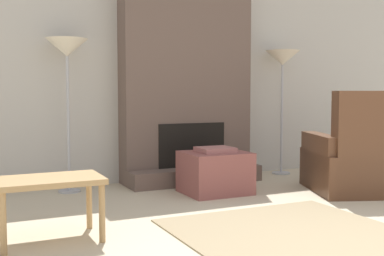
# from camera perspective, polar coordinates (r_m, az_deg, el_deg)

# --- Properties ---
(wall_back) EXTENTS (7.70, 0.06, 2.60)m
(wall_back) POSITION_cam_1_polar(r_m,az_deg,el_deg) (5.93, -1.40, 6.58)
(wall_back) COLOR #BCB7AD
(wall_back) RESTS_ON ground_plane
(fireplace) EXTENTS (1.60, 0.58, 2.60)m
(fireplace) POSITION_cam_1_polar(r_m,az_deg,el_deg) (5.75, -0.58, 5.89)
(fireplace) COLOR brown
(fireplace) RESTS_ON ground_plane
(ottoman) EXTENTS (0.66, 0.57, 0.48)m
(ottoman) POSITION_cam_1_polar(r_m,az_deg,el_deg) (5.06, 2.75, -5.21)
(ottoman) COLOR #8C4C47
(ottoman) RESTS_ON ground_plane
(armchair) EXTENTS (1.22, 1.23, 1.07)m
(armchair) POSITION_cam_1_polar(r_m,az_deg,el_deg) (5.36, 19.24, -4.00)
(armchair) COLOR brown
(armchair) RESTS_ON ground_plane
(side_table) EXTENTS (0.73, 0.47, 0.45)m
(side_table) POSITION_cam_1_polar(r_m,az_deg,el_deg) (3.56, -16.54, -6.66)
(side_table) COLOR tan
(side_table) RESTS_ON ground_plane
(floor_lamp_left) EXTENTS (0.44, 0.44, 1.62)m
(floor_lamp_left) POSITION_cam_1_polar(r_m,az_deg,el_deg) (5.23, -14.60, 8.49)
(floor_lamp_left) COLOR #ADADB2
(floor_lamp_left) RESTS_ON ground_plane
(floor_lamp_right) EXTENTS (0.44, 0.44, 1.59)m
(floor_lamp_right) POSITION_cam_1_polar(r_m,az_deg,el_deg) (6.34, 10.67, 7.59)
(floor_lamp_right) COLOR #ADADB2
(floor_lamp_right) RESTS_ON ground_plane
(area_rug) EXTENTS (1.65, 1.59, 0.01)m
(area_rug) POSITION_cam_1_polar(r_m,az_deg,el_deg) (3.74, 11.84, -12.12)
(area_rug) COLOR #9E8966
(area_rug) RESTS_ON ground_plane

